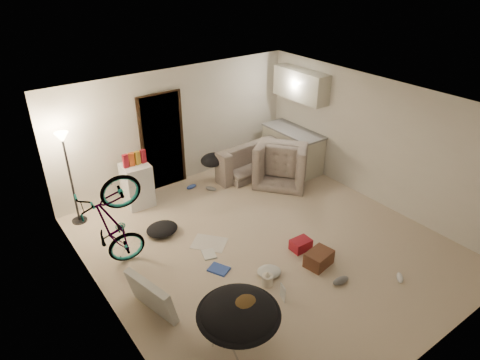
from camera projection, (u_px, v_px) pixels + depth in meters
floor at (265, 244)px, 7.51m from camera, size 5.50×6.00×0.02m
ceiling at (270, 107)px, 6.31m from camera, size 5.50×6.00×0.02m
wall_back at (177, 127)px, 9.05m from camera, size 5.50×0.02×2.50m
wall_front at (439, 286)px, 4.78m from camera, size 5.50×0.02×2.50m
wall_left at (101, 243)px, 5.48m from camera, size 0.02×6.00×2.50m
wall_right at (377, 142)px, 8.34m from camera, size 0.02×6.00×2.50m
doorway at (162, 142)px, 8.92m from camera, size 0.85×0.10×2.04m
door_trim at (163, 142)px, 8.90m from camera, size 0.97×0.04×2.10m
floor_lamp at (67, 159)px, 7.52m from camera, size 0.28×0.28×1.81m
kitchen_counter at (292, 149)px, 9.98m from camera, size 0.60×1.50×0.88m
counter_top at (294, 131)px, 9.76m from camera, size 0.64×1.54×0.04m
kitchen_uppers at (301, 85)px, 9.33m from camera, size 0.38×1.40×0.65m
sofa at (248, 160)px, 9.87m from camera, size 1.93×0.84×0.55m
armchair at (283, 164)px, 9.47m from camera, size 1.44×1.46×0.71m
bicycle at (117, 244)px, 6.74m from camera, size 1.85×1.00×1.01m
book_asset at (285, 302)px, 6.25m from camera, size 0.29×0.25×0.02m
mini_fridge at (137, 185)px, 8.48m from camera, size 0.54×0.54×0.88m
snack_box_0 at (126, 162)px, 8.12m from camera, size 0.10×0.07×0.30m
snack_box_1 at (132, 160)px, 8.18m from camera, size 0.11×0.08×0.30m
snack_box_2 at (137, 159)px, 8.25m from camera, size 0.12×0.10×0.30m
snack_box_3 at (143, 157)px, 8.31m from camera, size 0.11×0.09×0.30m
saucer_chair at (239, 320)px, 5.39m from camera, size 1.07×1.07×0.76m
hoodie at (243, 307)px, 5.29m from camera, size 0.54×0.48×0.22m
sofa_drape at (213, 160)px, 9.25m from camera, size 0.58×0.48×0.28m
tv_box at (151, 296)px, 5.97m from camera, size 0.42×0.91×0.59m
drink_case_a at (319, 259)px, 6.96m from camera, size 0.49×0.39×0.25m
drink_case_b at (301, 245)px, 7.33m from camera, size 0.35×0.26×0.19m
juicer at (267, 279)px, 6.55m from camera, size 0.17×0.17×0.25m
newspaper at (209, 243)px, 7.52m from camera, size 0.72×0.74×0.01m
book_blue at (219, 269)px, 6.89m from camera, size 0.35×0.39×0.03m
book_white at (209, 254)px, 7.23m from camera, size 0.28×0.32×0.03m
shoe_0 at (191, 187)px, 9.22m from camera, size 0.25×0.12×0.09m
shoe_1 at (211, 189)px, 9.14m from camera, size 0.22×0.27×0.09m
shoe_2 at (227, 298)px, 6.27m from camera, size 0.18×0.31×0.11m
shoe_3 at (341, 281)px, 6.60m from camera, size 0.31×0.15×0.11m
shoe_4 at (400, 278)px, 6.67m from camera, size 0.24×0.23×0.09m
clothes_lump_a at (162, 229)px, 7.75m from camera, size 0.59×0.51×0.19m
clothes_lump_c at (269, 272)px, 6.78m from camera, size 0.49×0.47×0.12m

